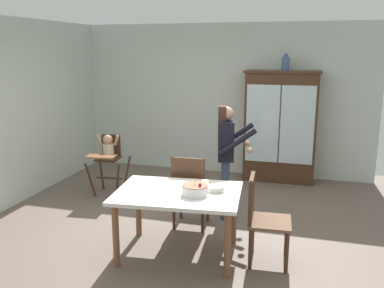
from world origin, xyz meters
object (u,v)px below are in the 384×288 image
object	(u,v)px
ceramic_vase	(286,63)
dining_chair_right_end	(260,213)
birthday_cake	(195,190)
dining_chair_far_side	(190,187)
china_cabinet	(280,126)
high_chair_with_toddler	(108,153)
adult_person	(226,148)
dining_table	(178,200)
serving_bowl	(216,189)

from	to	relation	value
ceramic_vase	dining_chair_right_end	world-z (taller)	ceramic_vase
birthday_cake	dining_chair_far_side	world-z (taller)	dining_chair_far_side
china_cabinet	high_chair_with_toddler	world-z (taller)	china_cabinet
adult_person	dining_chair_far_side	xyz separation A→B (m)	(-0.37, -0.49, -0.41)
dining_chair_far_side	dining_table	bearing A→B (deg)	92.11
adult_person	serving_bowl	xyz separation A→B (m)	(0.09, -1.05, -0.20)
high_chair_with_toddler	serving_bowl	distance (m)	2.54
china_cabinet	adult_person	distance (m)	1.95
adult_person	dining_table	distance (m)	1.26
ceramic_vase	serving_bowl	xyz separation A→B (m)	(-0.52, -2.91, -1.26)
high_chair_with_toddler	birthday_cake	size ratio (longest dim) A/B	3.39
dining_chair_far_side	dining_chair_right_end	bearing A→B (deg)	144.25
dining_table	dining_chair_far_side	world-z (taller)	dining_chair_far_side
adult_person	birthday_cake	world-z (taller)	adult_person
dining_chair_right_end	high_chair_with_toddler	bearing A→B (deg)	55.25
birthday_cake	serving_bowl	bearing A→B (deg)	42.01
adult_person	dining_chair_far_side	bearing A→B (deg)	130.33
high_chair_with_toddler	serving_bowl	world-z (taller)	high_chair_with_toddler
ceramic_vase	high_chair_with_toddler	bearing A→B (deg)	-151.06
dining_table	serving_bowl	world-z (taller)	serving_bowl
dining_chair_right_end	dining_table	bearing A→B (deg)	91.69
dining_chair_far_side	china_cabinet	bearing A→B (deg)	-115.32
birthday_cake	china_cabinet	bearing A→B (deg)	77.64
china_cabinet	high_chair_with_toddler	xyz separation A→B (m)	(-2.54, -1.42, -0.30)
high_chair_with_toddler	serving_bowl	bearing A→B (deg)	-41.90
dining_table	serving_bowl	xyz separation A→B (m)	(0.39, 0.13, 0.13)
ceramic_vase	dining_chair_far_side	size ratio (longest dim) A/B	0.28
dining_chair_far_side	serving_bowl	bearing A→B (deg)	125.94
ceramic_vase	birthday_cake	world-z (taller)	ceramic_vase
serving_bowl	dining_chair_right_end	xyz separation A→B (m)	(0.49, -0.04, -0.21)
ceramic_vase	birthday_cake	xyz separation A→B (m)	(-0.71, -3.08, -1.23)
china_cabinet	adult_person	bearing A→B (deg)	-107.25
china_cabinet	ceramic_vase	distance (m)	1.07
dining_chair_far_side	birthday_cake	bearing A→B (deg)	106.88
dining_table	dining_chair_right_end	bearing A→B (deg)	5.41
adult_person	high_chair_with_toddler	bearing A→B (deg)	64.66
china_cabinet	high_chair_with_toddler	distance (m)	2.92
high_chair_with_toddler	dining_table	distance (m)	2.32
china_cabinet	adult_person	world-z (taller)	china_cabinet
dining_chair_right_end	serving_bowl	bearing A→B (deg)	81.34
china_cabinet	high_chair_with_toddler	bearing A→B (deg)	-150.78
adult_person	dining_table	xyz separation A→B (m)	(-0.30, -1.17, -0.33)
china_cabinet	dining_chair_far_side	world-z (taller)	china_cabinet
china_cabinet	dining_table	distance (m)	3.18
dining_chair_right_end	ceramic_vase	bearing A→B (deg)	-4.26
dining_table	dining_chair_right_end	world-z (taller)	dining_chair_right_end
china_cabinet	high_chair_with_toddler	size ratio (longest dim) A/B	2.01
ceramic_vase	high_chair_with_toddler	size ratio (longest dim) A/B	0.28
adult_person	dining_chair_far_side	distance (m)	0.74
serving_bowl	dining_chair_right_end	size ratio (longest dim) A/B	0.19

